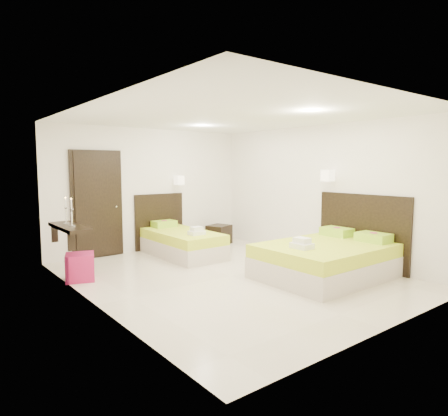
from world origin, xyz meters
TOP-DOWN VIEW (x-y plane):
  - floor at (0.00, 0.00)m, footprint 5.50×5.50m
  - bed_single at (0.18, 1.86)m, footprint 1.16×1.93m
  - bed_double at (1.28, -0.98)m, footprint 2.10×1.79m
  - nightstand at (1.52, 2.32)m, footprint 0.61×0.57m
  - ottoman at (-2.03, 1.29)m, footprint 0.54×0.54m
  - door at (-1.20, 2.70)m, footprint 1.02×0.15m
  - console_shelf at (-2.08, 1.60)m, footprint 0.35×1.20m

SIDE VIEW (x-z plane):
  - floor at x=0.00m, z-range 0.00..0.00m
  - ottoman at x=-2.03m, z-range 0.00..0.43m
  - nightstand at x=1.52m, z-range 0.00..0.44m
  - bed_single at x=0.18m, z-range -0.51..1.08m
  - bed_double at x=1.28m, z-range -0.56..1.18m
  - console_shelf at x=-2.08m, z-range 0.42..1.21m
  - door at x=-1.20m, z-range -0.02..2.12m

